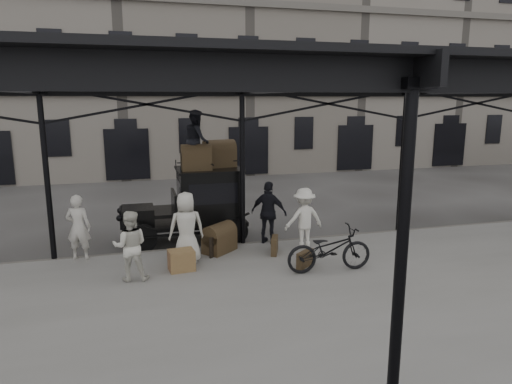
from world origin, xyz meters
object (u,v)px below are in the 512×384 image
Objects in this scene: porter_official at (269,213)px; steamer_trunk_platform at (219,240)px; steamer_trunk_roof_near at (196,159)px; bicycle at (329,249)px; taxi at (199,201)px; porter_left at (78,227)px.

porter_official is 2.00× the size of steamer_trunk_platform.
bicycle is at bearing -51.63° from steamer_trunk_roof_near.
steamer_trunk_roof_near is (-0.08, -0.25, 1.29)m from taxi.
steamer_trunk_platform is at bearing 49.96° from porter_official.
steamer_trunk_platform is at bearing -79.69° from taxi.
porter_official is 2.10× the size of steamer_trunk_roof_near.
steamer_trunk_platform is at bearing -73.61° from steamer_trunk_roof_near.
steamer_trunk_roof_near reaches higher than porter_official.
taxi is 1.77× the size of bicycle.
taxi is 1.82m from steamer_trunk_platform.
steamer_trunk_roof_near is at bearing 63.96° from steamer_trunk_platform.
steamer_trunk_roof_near is (-1.87, 1.03, 1.45)m from porter_official.
porter_left reaches higher than bicycle.
porter_left is at bearing 132.91° from steamer_trunk_platform.
bicycle is at bearing -83.90° from steamer_trunk_platform.
steamer_trunk_platform is (-2.26, 2.08, -0.22)m from bicycle.
taxi is 3.51m from porter_left.
taxi is 2.21m from porter_official.
taxi reaches higher than steamer_trunk_platform.
taxi is 4.31× the size of steamer_trunk_roof_near.
porter_official is at bearing -166.25° from porter_left.
bicycle is 2.44× the size of steamer_trunk_roof_near.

